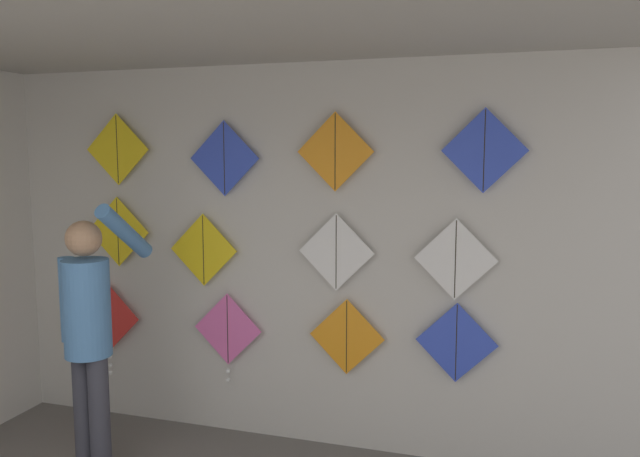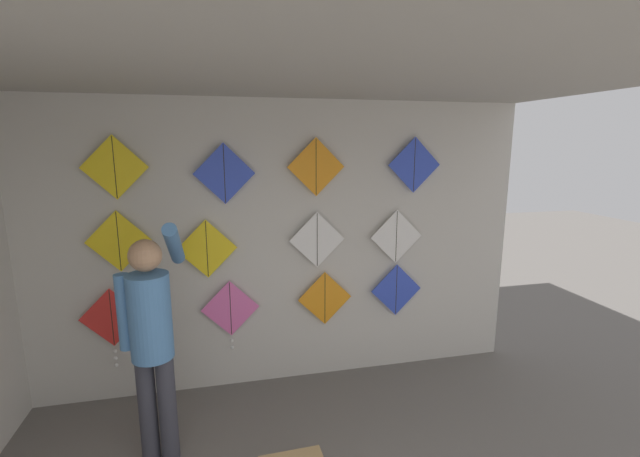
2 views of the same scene
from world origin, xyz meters
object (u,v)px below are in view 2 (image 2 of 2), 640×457
(kite_2, at_px, (325,298))
(kite_10, at_px, (316,167))
(kite_1, at_px, (231,311))
(kite_4, at_px, (119,241))
(kite_7, at_px, (396,237))
(kite_3, at_px, (396,290))
(kite_8, at_px, (115,167))
(kite_11, at_px, (414,165))
(kite_0, at_px, (112,322))
(shopkeeper, at_px, (152,332))
(kite_5, at_px, (207,249))
(kite_9, at_px, (224,174))
(kite_6, at_px, (317,240))

(kite_2, xyz_separation_m, kite_10, (-0.09, 0.00, 1.32))
(kite_1, height_order, kite_4, kite_4)
(kite_4, relative_size, kite_7, 1.00)
(kite_3, bearing_deg, kite_2, 180.00)
(kite_2, distance_m, kite_8, 2.28)
(kite_11, bearing_deg, kite_10, 180.00)
(kite_0, height_order, kite_10, kite_10)
(kite_11, bearing_deg, kite_7, 180.00)
(shopkeeper, distance_m, kite_5, 1.02)
(kite_4, bearing_deg, kite_3, 0.00)
(kite_7, relative_size, kite_8, 1.00)
(kite_10, bearing_deg, kite_5, 180.00)
(kite_9, bearing_deg, kite_2, 0.00)
(kite_6, xyz_separation_m, kite_7, (0.83, 0.00, -0.01))
(kite_7, height_order, kite_9, kite_9)
(kite_3, distance_m, kite_8, 2.93)
(kite_11, bearing_deg, kite_8, 180.00)
(kite_1, distance_m, kite_6, 1.08)
(kite_7, xyz_separation_m, kite_11, (0.16, 0.00, 0.72))
(kite_7, height_order, kite_10, kite_10)
(kite_9, xyz_separation_m, kite_10, (0.85, 0.00, 0.05))
(kite_4, xyz_separation_m, kite_6, (1.80, 0.00, -0.08))
(kite_5, height_order, kite_10, kite_10)
(kite_0, relative_size, kite_8, 1.38)
(kite_4, relative_size, kite_9, 1.00)
(kite_0, bearing_deg, kite_1, 0.02)
(shopkeeper, xyz_separation_m, kite_4, (-0.36, 0.86, 0.50))
(kite_0, distance_m, kite_10, 2.35)
(kite_7, bearing_deg, kite_3, 0.00)
(kite_0, bearing_deg, kite_9, 0.05)
(kite_3, relative_size, kite_5, 1.00)
(shopkeeper, height_order, kite_6, shopkeeper)
(kite_8, relative_size, kite_11, 1.00)
(kite_7, distance_m, kite_8, 2.70)
(shopkeeper, distance_m, kite_7, 2.46)
(kite_0, height_order, kite_6, kite_6)
(kite_4, bearing_deg, kite_2, 0.00)
(kite_6, bearing_deg, kite_7, 0.00)
(kite_1, distance_m, kite_10, 1.61)
(kite_4, height_order, kite_6, kite_4)
(kite_5, bearing_deg, kite_7, 0.00)
(kite_5, height_order, kite_9, kite_9)
(kite_5, relative_size, kite_9, 1.00)
(kite_4, bearing_deg, kite_9, 0.00)
(kite_0, bearing_deg, kite_7, 0.02)
(shopkeeper, relative_size, kite_3, 3.34)
(kite_3, height_order, kite_11, kite_11)
(kite_1, xyz_separation_m, kite_4, (-0.94, 0.00, 0.74))
(shopkeeper, relative_size, kite_6, 3.34)
(kite_3, xyz_separation_m, kite_7, (-0.02, 0.00, 0.57))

